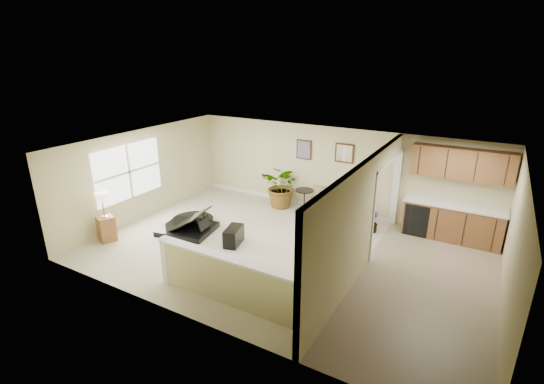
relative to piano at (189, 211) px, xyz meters
The scene contains 20 objects.
floor 2.84m from the piano, ahead, with size 9.00×9.00×0.00m, color tan.
back_wall 4.26m from the piano, 48.44° to the left, with size 9.00×0.04×2.50m, color #C2B984.
front_wall 4.06m from the piano, 45.74° to the right, with size 9.00×0.04×2.50m, color #C2B984.
left_wall 1.87m from the piano, behind, with size 0.04×6.00×2.50m, color #C2B984.
right_wall 7.32m from the piano, ahead, with size 0.04×6.00×2.50m, color #C2B984.
ceiling 3.42m from the piano, ahead, with size 9.00×6.00×0.04m, color white.
kitchen_vinyl 5.96m from the piano, ahead, with size 2.70×6.00×0.01m, color gray.
interior_partition 4.65m from the piano, ahead, with size 0.18×5.99×2.50m.
pony_half_wall 3.58m from the piano, 37.03° to the right, with size 3.42×0.22×1.00m.
left_window 1.97m from the piano, 168.10° to the right, with size 0.05×2.15×1.45m, color white.
wall_art_left 3.82m from the piano, 59.48° to the left, with size 0.48×0.04×0.58m.
wall_mirror 4.56m from the piano, 45.26° to the left, with size 0.55×0.04×0.55m.
kitchen_cabinets 6.64m from the piano, 25.68° to the left, with size 2.36×0.65×2.33m.
piano is the anchor object (origin of this frame).
piano_bench 1.54m from the piano, ahead, with size 0.33×0.65×0.44m, color black.
loveseat 4.19m from the piano, 42.11° to the left, with size 1.80×1.14×0.97m.
accent_table 3.28m from the piano, 47.63° to the left, with size 0.53×0.53×0.77m.
palm_plant 3.01m from the piano, 62.83° to the left, with size 1.23×1.07×1.34m.
small_plant 4.82m from the piano, 28.41° to the left, with size 0.39×0.39×0.55m.
lamp_stand 2.04m from the piano, 132.00° to the right, with size 0.48×0.48×1.27m.
Camera 1 is at (3.88, -7.35, 4.50)m, focal length 26.00 mm.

